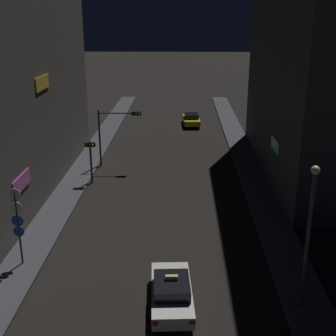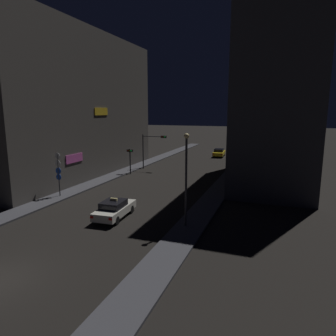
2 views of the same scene
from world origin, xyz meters
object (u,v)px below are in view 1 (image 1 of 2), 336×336
taxi (172,292)px  street_lamp_near_block (309,226)px  sign_pole_left (18,220)px  traffic_light_left_kerb (90,153)px  far_car (191,119)px  traffic_light_overhead (116,126)px

taxi → street_lamp_near_block: size_ratio=0.69×
sign_pole_left → street_lamp_near_block: street_lamp_near_block is taller
traffic_light_left_kerb → far_car: bearing=67.4°
far_car → taxi: bearing=-92.5°
traffic_light_overhead → sign_pole_left: (-2.73, -16.37, -0.95)m
traffic_light_overhead → taxi: bearing=-75.1°
traffic_light_left_kerb → sign_pole_left: sign_pole_left is taller
taxi → traffic_light_left_kerb: size_ratio=1.35×
far_car → street_lamp_near_block: 35.32m
far_car → sign_pole_left: 33.12m
traffic_light_left_kerb → street_lamp_near_block: street_lamp_near_block is taller
taxi → traffic_light_left_kerb: (-6.60, 15.51, 1.70)m
traffic_light_overhead → traffic_light_left_kerb: (-1.40, -4.09, -1.15)m
traffic_light_overhead → street_lamp_near_block: (11.03, -19.56, 0.52)m
sign_pole_left → far_car: bearing=73.4°
sign_pole_left → street_lamp_near_block: bearing=-13.1°
traffic_light_overhead → street_lamp_near_block: size_ratio=0.74×
traffic_light_overhead → sign_pole_left: size_ratio=1.17×
far_car → sign_pole_left: bearing=-106.6°
sign_pole_left → traffic_light_left_kerb: bearing=83.8°
street_lamp_near_block → far_car: bearing=97.1°
far_car → sign_pole_left: size_ratio=1.08×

